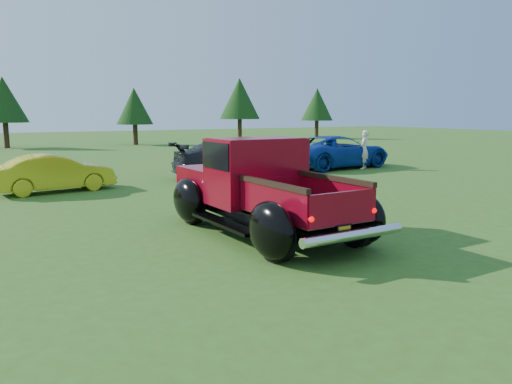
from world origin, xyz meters
The scene contains 10 objects.
ground centered at (0.00, 0.00, 0.00)m, with size 120.00×120.00×0.00m, color #355618.
tree_mid_left centered at (-3.00, 31.00, 3.38)m, with size 3.20×3.20×5.00m.
tree_mid_right centered at (6.00, 30.00, 2.97)m, with size 2.82×2.82×4.40m.
tree_east centered at (15.00, 29.50, 3.66)m, with size 3.46×3.46×5.40m.
tree_far_east centered at (24.00, 30.50, 3.25)m, with size 3.07×3.07×4.80m.
pickup_truck centered at (-0.24, 0.51, 0.94)m, with size 2.63×5.42×1.99m.
show_car_yellow centered at (-3.16, 8.29, 0.60)m, with size 1.27×3.64×1.20m, color gold.
show_car_grey centered at (3.50, 8.38, 0.72)m, with size 2.03×5.00×1.45m, color black.
show_car_blue centered at (9.14, 9.27, 0.74)m, with size 2.44×5.29×1.47m, color navy.
spectator centered at (9.89, 8.29, 0.86)m, with size 0.63×0.41×1.73m, color beige.
Camera 1 is at (-5.54, -8.60, 2.52)m, focal length 35.00 mm.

